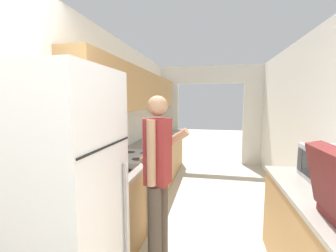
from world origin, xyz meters
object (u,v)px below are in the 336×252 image
(range_oven, at_px, (134,186))
(person, at_px, (158,177))
(refrigerator, at_px, (65,200))
(microwave, at_px, (327,165))

(range_oven, xyz_separation_m, person, (0.54, -0.80, 0.45))
(refrigerator, height_order, microwave, refrigerator)
(refrigerator, relative_size, person, 1.10)
(person, xyz_separation_m, microwave, (1.52, 0.19, 0.15))
(microwave, bearing_deg, person, -172.99)
(range_oven, xyz_separation_m, microwave, (2.06, -0.61, 0.59))
(microwave, bearing_deg, range_oven, 163.38)
(person, relative_size, microwave, 3.25)
(refrigerator, height_order, range_oven, refrigerator)
(range_oven, relative_size, microwave, 2.00)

